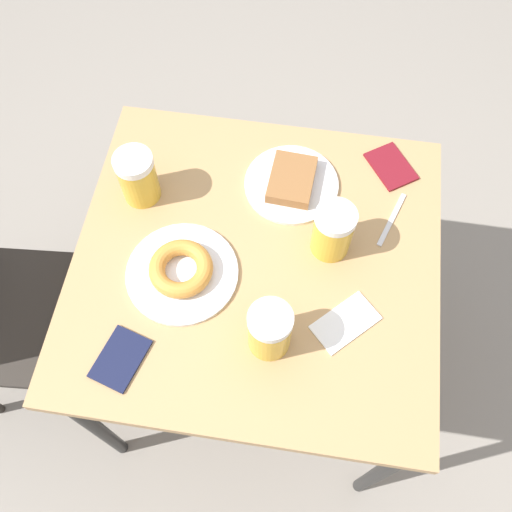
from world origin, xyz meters
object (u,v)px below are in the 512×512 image
(passport_near_edge, at_px, (391,166))
(passport_far_edge, at_px, (120,359))
(beer_mug_right, at_px, (333,231))
(napkin_folded, at_px, (345,323))
(plate_with_donut, at_px, (181,271))
(plate_with_cake, at_px, (292,182))
(beer_mug_left, at_px, (270,330))
(fork, at_px, (392,219))
(beer_mug_center, at_px, (138,177))

(passport_near_edge, height_order, passport_far_edge, same)
(beer_mug_right, bearing_deg, napkin_folded, -164.26)
(plate_with_donut, distance_m, passport_far_edge, 0.23)
(plate_with_cake, relative_size, passport_near_edge, 1.52)
(plate_with_donut, relative_size, beer_mug_left, 1.82)
(plate_with_donut, relative_size, napkin_folded, 1.61)
(fork, distance_m, passport_far_edge, 0.71)
(plate_with_cake, xyz_separation_m, beer_mug_center, (-0.08, 0.36, 0.06))
(plate_with_donut, height_order, beer_mug_right, beer_mug_right)
(plate_with_cake, distance_m, napkin_folded, 0.38)
(beer_mug_center, bearing_deg, fork, -88.42)
(plate_with_cake, bearing_deg, fork, -104.05)
(beer_mug_right, height_order, fork, beer_mug_right)
(beer_mug_left, xyz_separation_m, beer_mug_center, (0.33, 0.36, 0.00))
(plate_with_donut, height_order, beer_mug_left, beer_mug_left)
(fork, height_order, passport_far_edge, passport_far_edge)
(plate_with_cake, distance_m, beer_mug_left, 0.41)
(napkin_folded, relative_size, fork, 1.02)
(beer_mug_center, xyz_separation_m, passport_near_edge, (0.17, -0.60, -0.07))
(beer_mug_left, bearing_deg, passport_far_edge, 105.84)
(beer_mug_left, bearing_deg, passport_near_edge, -25.55)
(beer_mug_center, bearing_deg, passport_far_edge, -172.62)
(napkin_folded, bearing_deg, passport_far_edge, 108.25)
(passport_near_edge, bearing_deg, beer_mug_left, 154.45)
(beer_mug_center, relative_size, napkin_folded, 0.88)
(napkin_folded, bearing_deg, passport_near_edge, -10.47)
(plate_with_donut, relative_size, fork, 1.64)
(plate_with_cake, relative_size, beer_mug_left, 1.65)
(beer_mug_left, distance_m, beer_mug_right, 0.28)
(beer_mug_right, height_order, passport_far_edge, beer_mug_right)
(beer_mug_center, bearing_deg, beer_mug_right, -99.35)
(beer_mug_left, height_order, beer_mug_center, same)
(beer_mug_left, height_order, beer_mug_right, same)
(plate_with_donut, xyz_separation_m, passport_far_edge, (-0.22, 0.09, -0.01))
(passport_far_edge, bearing_deg, plate_with_cake, -31.54)
(plate_with_cake, height_order, beer_mug_left, beer_mug_left)
(plate_with_cake, height_order, beer_mug_center, beer_mug_center)
(beer_mug_center, bearing_deg, passport_near_edge, -74.02)
(fork, bearing_deg, beer_mug_center, 91.58)
(beer_mug_center, relative_size, fork, 0.90)
(beer_mug_center, xyz_separation_m, fork, (0.02, -0.61, -0.07))
(plate_with_cake, relative_size, beer_mug_right, 1.65)
(beer_mug_center, relative_size, passport_near_edge, 0.92)
(plate_with_cake, xyz_separation_m, fork, (-0.06, -0.25, -0.01))
(plate_with_donut, height_order, beer_mug_center, beer_mug_center)
(beer_mug_right, bearing_deg, beer_mug_center, 80.65)
(beer_mug_center, xyz_separation_m, napkin_folded, (-0.26, -0.52, -0.07))
(plate_with_cake, bearing_deg, beer_mug_center, 102.51)
(plate_with_cake, xyz_separation_m, beer_mug_left, (-0.41, -0.00, 0.06))
(beer_mug_center, relative_size, beer_mug_right, 1.00)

